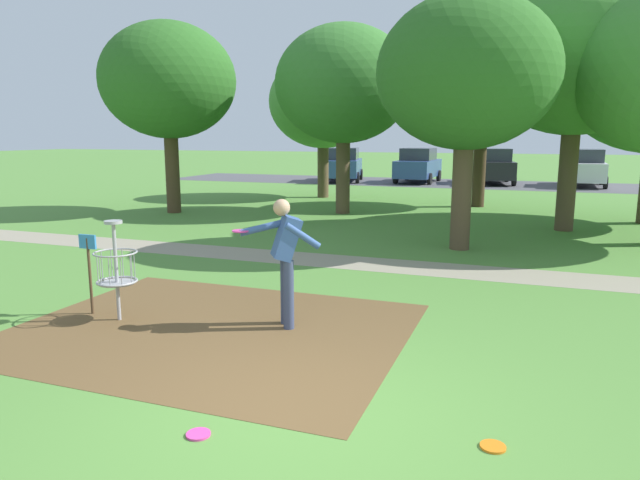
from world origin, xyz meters
name	(u,v)px	position (x,y,z in m)	size (l,w,h in m)	color
ground_plane	(296,417)	(0.00, 0.00, 0.00)	(160.00, 160.00, 0.00)	#518438
dirt_tee_pad	(211,329)	(-1.96, 1.81, 0.00)	(5.05, 4.09, 0.01)	brown
disc_golf_basket	(113,266)	(-3.41, 1.72, 0.75)	(0.98, 0.58, 1.39)	#9E9EA3
player_throwing	(285,254)	(-1.09, 2.27, 0.99)	(1.15, 0.55, 1.71)	#384260
frisbee_by_tee	(198,434)	(-0.65, -0.59, 0.01)	(0.21, 0.21, 0.02)	#E53D99
frisbee_mid_grass	(493,447)	(1.71, 0.07, 0.01)	(0.21, 0.21, 0.02)	orange
tree_near_left	(323,102)	(-6.11, 17.63, 3.83)	(4.34, 4.34, 5.69)	brown
tree_near_right	(577,54)	(2.79, 12.04, 4.55)	(4.84, 4.84, 6.62)	brown
tree_mid_center	(484,86)	(0.15, 16.60, 4.20)	(3.95, 3.95, 5.91)	#422D1E
tree_far_left	(467,73)	(0.46, 8.46, 3.81)	(3.87, 3.87, 5.48)	brown
tree_far_center	(344,85)	(-3.85, 13.26, 4.08)	(4.34, 4.34, 5.95)	brown
tree_far_right	(168,81)	(-9.14, 11.51, 4.21)	(4.29, 4.29, 6.05)	#4C3823
parking_lot_strip	(491,184)	(0.00, 26.48, 0.00)	(36.00, 6.00, 0.01)	#4C4C51
parked_car_leftmost	(343,165)	(-7.89, 25.83, 0.92)	(2.64, 4.48, 1.84)	#2D4784
parked_car_center_left	(418,165)	(-3.87, 26.58, 0.92)	(2.07, 4.25, 1.84)	#2D4784
parked_car_center_right	(493,166)	(-0.01, 27.10, 0.92)	(2.51, 4.45, 1.84)	black
parked_car_rightmost	(585,168)	(4.39, 27.06, 0.92)	(2.09, 4.26, 1.84)	silver
gravel_path	(421,268)	(0.00, 6.29, 0.00)	(40.00, 1.21, 0.00)	gray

